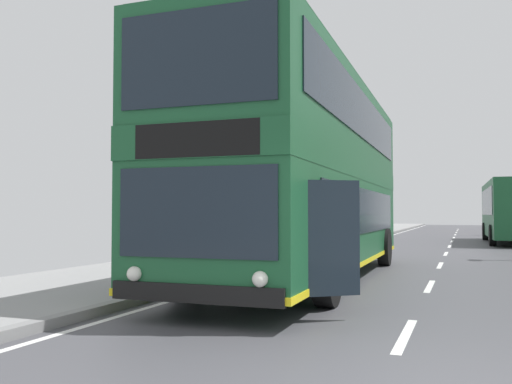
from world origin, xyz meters
TOP-DOWN VIEW (x-y plane):
  - double_decker_bus_main at (-2.61, 7.72)m, footprint 3.37×11.62m

SIDE VIEW (x-z plane):
  - double_decker_bus_main at x=-2.61m, z-range 0.11..4.51m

